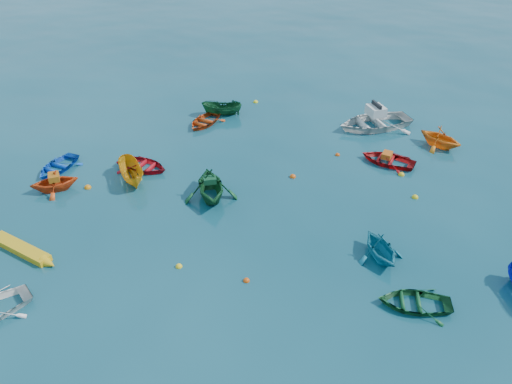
% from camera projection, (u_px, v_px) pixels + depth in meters
% --- Properties ---
extents(ground, '(160.00, 160.00, 0.00)m').
position_uv_depth(ground, '(210.00, 254.00, 22.79)').
color(ground, '#0A3A49').
rests_on(ground, ground).
extents(dinghy_blue_sw, '(2.22, 3.01, 0.61)m').
position_uv_depth(dinghy_blue_sw, '(58.00, 169.00, 29.05)').
color(dinghy_blue_sw, blue).
rests_on(dinghy_blue_sw, ground).
extents(dinghy_orange_w, '(3.24, 3.25, 1.30)m').
position_uv_depth(dinghy_orange_w, '(56.00, 190.00, 27.22)').
color(dinghy_orange_w, '#E74915').
rests_on(dinghy_orange_w, ground).
extents(sampan_yellow_mid, '(3.09, 2.91, 1.20)m').
position_uv_depth(sampan_yellow_mid, '(133.00, 181.00, 28.01)').
color(sampan_yellow_mid, orange).
rests_on(sampan_yellow_mid, ground).
extents(dinghy_green_e, '(3.41, 2.87, 0.60)m').
position_uv_depth(dinghy_green_e, '(414.00, 305.00, 20.18)').
color(dinghy_green_e, '#125026').
rests_on(dinghy_green_e, ground).
extents(dinghy_cyan_se, '(3.25, 3.28, 1.31)m').
position_uv_depth(dinghy_cyan_se, '(379.00, 257.00, 22.62)').
color(dinghy_cyan_se, teal).
rests_on(dinghy_cyan_se, ground).
extents(dinghy_red_nw, '(3.14, 2.26, 0.65)m').
position_uv_depth(dinghy_red_nw, '(143.00, 169.00, 29.09)').
color(dinghy_red_nw, '#AC0E19').
rests_on(dinghy_red_nw, ground).
extents(dinghy_green_n, '(4.24, 4.34, 1.74)m').
position_uv_depth(dinghy_green_n, '(211.00, 197.00, 26.63)').
color(dinghy_green_n, '#124E24').
rests_on(dinghy_green_n, ground).
extents(dinghy_red_ne, '(3.27, 2.41, 0.66)m').
position_uv_depth(dinghy_red_ne, '(387.00, 163.00, 29.67)').
color(dinghy_red_ne, '#AC0E10').
rests_on(dinghy_red_ne, ground).
extents(dinghy_red_far, '(2.29, 3.11, 0.63)m').
position_uv_depth(dinghy_red_far, '(204.00, 124.00, 34.04)').
color(dinghy_red_far, '#D14411').
rests_on(dinghy_red_far, ground).
extents(dinghy_orange_far, '(3.42, 3.21, 1.44)m').
position_uv_depth(dinghy_orange_far, '(438.00, 146.00, 31.38)').
color(dinghy_orange_far, orange).
rests_on(dinghy_orange_far, ground).
extents(sampan_green_far, '(2.97, 2.18, 1.08)m').
position_uv_depth(sampan_green_far, '(222.00, 115.00, 35.22)').
color(sampan_green_far, '#114A24').
rests_on(sampan_green_far, ground).
extents(kayak_yellow, '(4.22, 1.06, 0.43)m').
position_uv_depth(kayak_yellow, '(22.00, 251.00, 22.97)').
color(kayak_yellow, gold).
rests_on(kayak_yellow, ground).
extents(motorboat_white, '(6.20, 6.11, 1.65)m').
position_uv_depth(motorboat_white, '(374.00, 127.00, 33.63)').
color(motorboat_white, silver).
rests_on(motorboat_white, ground).
extents(tarp_orange_a, '(0.90, 0.90, 0.35)m').
position_uv_depth(tarp_orange_a, '(54.00, 177.00, 26.77)').
color(tarp_orange_a, '#B45D12').
rests_on(tarp_orange_a, dinghy_orange_w).
extents(tarp_green_b, '(0.82, 0.79, 0.32)m').
position_uv_depth(tarp_green_b, '(210.00, 180.00, 26.14)').
color(tarp_green_b, '#124828').
rests_on(tarp_green_b, dinghy_green_n).
extents(tarp_orange_b, '(0.56, 0.72, 0.34)m').
position_uv_depth(tarp_orange_b, '(387.00, 155.00, 29.43)').
color(tarp_orange_b, '#C55414').
rests_on(tarp_orange_b, dinghy_red_ne).
extents(buoy_ye_a, '(0.30, 0.30, 0.30)m').
position_uv_depth(buoy_ye_a, '(179.00, 267.00, 22.09)').
color(buoy_ye_a, yellow).
rests_on(buoy_ye_a, ground).
extents(buoy_or_b, '(0.29, 0.29, 0.29)m').
position_uv_depth(buoy_or_b, '(246.00, 281.00, 21.35)').
color(buoy_or_b, '#D8480B').
rests_on(buoy_or_b, ground).
extents(buoy_ye_b, '(0.30, 0.30, 0.30)m').
position_uv_depth(buoy_ye_b, '(139.00, 180.00, 28.11)').
color(buoy_ye_b, yellow).
rests_on(buoy_ye_b, ground).
extents(buoy_or_c, '(0.38, 0.38, 0.38)m').
position_uv_depth(buoy_or_c, '(88.00, 188.00, 27.39)').
color(buoy_or_c, orange).
rests_on(buoy_or_c, ground).
extents(buoy_ye_c, '(0.36, 0.36, 0.36)m').
position_uv_depth(buoy_ye_c, '(401.00, 175.00, 28.51)').
color(buoy_ye_c, gold).
rests_on(buoy_ye_c, ground).
extents(buoy_or_d, '(0.29, 0.29, 0.29)m').
position_uv_depth(buoy_or_d, '(337.00, 155.00, 30.43)').
color(buoy_or_d, '#D7490B').
rests_on(buoy_or_d, ground).
extents(buoy_ye_d, '(0.35, 0.35, 0.35)m').
position_uv_depth(buoy_ye_d, '(256.00, 102.00, 37.04)').
color(buoy_ye_d, yellow).
rests_on(buoy_ye_d, ground).
extents(buoy_or_e, '(0.36, 0.36, 0.36)m').
position_uv_depth(buoy_or_e, '(293.00, 177.00, 28.33)').
color(buoy_or_e, '#DB4F0B').
rests_on(buoy_or_e, ground).
extents(buoy_ye_e, '(0.35, 0.35, 0.35)m').
position_uv_depth(buoy_ye_e, '(415.00, 198.00, 26.61)').
color(buoy_ye_e, gold).
rests_on(buoy_ye_e, ground).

